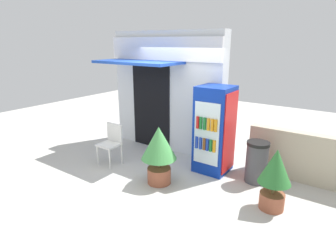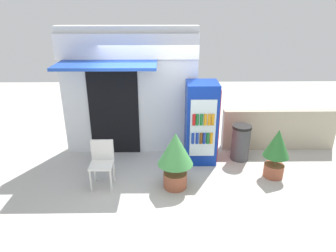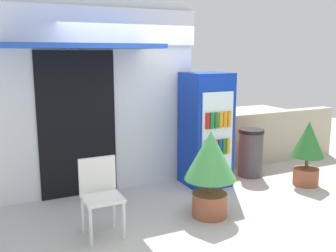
% 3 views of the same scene
% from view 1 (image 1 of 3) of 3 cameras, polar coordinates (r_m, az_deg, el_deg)
% --- Properties ---
extents(ground, '(16.00, 16.00, 0.00)m').
position_cam_1_polar(ground, '(5.87, -2.75, -9.59)').
color(ground, beige).
extents(storefront_building, '(3.03, 1.28, 2.87)m').
position_cam_1_polar(storefront_building, '(6.82, -0.57, 7.46)').
color(storefront_building, silver).
rests_on(storefront_building, ground).
extents(drink_cooler, '(0.68, 0.72, 1.79)m').
position_cam_1_polar(drink_cooler, '(5.74, 9.50, -0.79)').
color(drink_cooler, '#0C2D9E').
rests_on(drink_cooler, ground).
extents(plastic_chair, '(0.43, 0.42, 0.90)m').
position_cam_1_polar(plastic_chair, '(6.24, -11.52, -3.00)').
color(plastic_chair, silver).
rests_on(plastic_chair, ground).
extents(potted_plant_near_shop, '(0.67, 0.67, 1.13)m').
position_cam_1_polar(potted_plant_near_shop, '(5.21, -1.89, -4.75)').
color(potted_plant_near_shop, '#995138').
rests_on(potted_plant_near_shop, ground).
extents(potted_plant_curbside, '(0.52, 0.52, 1.04)m').
position_cam_1_polar(potted_plant_curbside, '(4.75, 21.10, -9.23)').
color(potted_plant_curbside, '#995138').
rests_on(potted_plant_curbside, ground).
extents(trash_bin, '(0.43, 0.43, 0.82)m').
position_cam_1_polar(trash_bin, '(5.63, 17.73, -7.03)').
color(trash_bin, '#47474C').
rests_on(trash_bin, ground).
extents(stone_boundary_wall, '(2.69, 0.24, 0.98)m').
position_cam_1_polar(stone_boundary_wall, '(5.93, 29.01, -6.34)').
color(stone_boundary_wall, '#B7AD93').
rests_on(stone_boundary_wall, ground).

